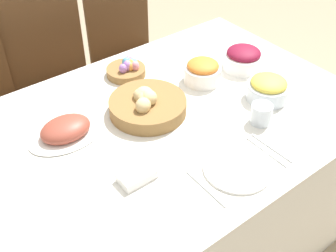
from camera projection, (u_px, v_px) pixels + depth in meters
The scene contains 16 objects.
ground_plane at pixel (156, 243), 2.06m from camera, with size 12.00×12.00×0.00m, color tan.
dining_table at pixel (154, 192), 1.82m from camera, with size 1.68×1.06×0.75m.
chair_far_center at pixel (57, 79), 2.25m from camera, with size 0.46×0.46×0.97m.
chair_far_right at pixel (131, 52), 2.48m from camera, with size 0.43×0.43×0.97m.
bread_basket at pixel (147, 105), 1.62m from camera, with size 0.30×0.30×0.11m.
egg_basket at pixel (127, 69), 1.84m from camera, with size 0.17×0.17×0.08m.
ham_platter at pixel (66, 130), 1.53m from camera, with size 0.29×0.20×0.07m.
carrot_bowl at pixel (203, 71), 1.79m from camera, with size 0.16×0.16×0.10m.
beet_salad_bowl at pixel (243, 58), 1.87m from camera, with size 0.18×0.18×0.10m.
pineapple_bowl at pixel (268, 88), 1.69m from camera, with size 0.17×0.17×0.10m.
dinner_plate at pixel (237, 168), 1.40m from camera, with size 0.23×0.23×0.01m.
fork at pixel (206, 188), 1.34m from camera, with size 0.01×0.19×0.00m.
knife at pixel (266, 151), 1.47m from camera, with size 0.01×0.19×0.00m.
spoon at pixel (272, 148), 1.48m from camera, with size 0.01×0.19×0.00m.
drinking_cup at pixel (261, 114), 1.57m from camera, with size 0.08×0.08×0.08m.
butter_dish at pixel (137, 176), 1.36m from camera, with size 0.12×0.07×0.03m.
Camera 1 is at (-0.70, -1.01, 1.75)m, focal length 45.00 mm.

